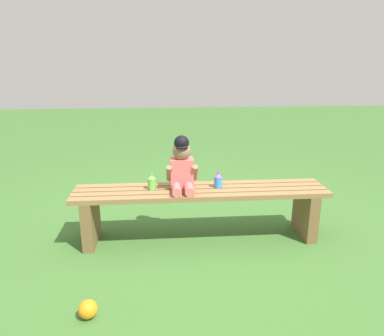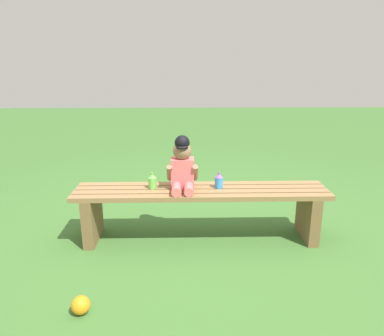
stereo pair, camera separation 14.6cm
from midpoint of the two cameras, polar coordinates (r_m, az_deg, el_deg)
ground_plane at (r=2.90m, az=2.85°, el=-10.91°), size 16.00×16.00×0.00m
park_bench at (r=2.78m, az=2.94°, el=-5.64°), size 1.90×0.35×0.41m
child_figure at (r=2.69m, az=0.03°, el=0.29°), size 0.23×0.27×0.40m
sippy_cup_left at (r=2.74m, az=-4.71°, el=-2.06°), size 0.06×0.06×0.12m
sippy_cup_right at (r=2.75m, az=5.74°, el=-1.98°), size 0.06×0.06×0.12m
toy_ball at (r=2.19m, az=-15.11°, el=-20.05°), size 0.10×0.10×0.10m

